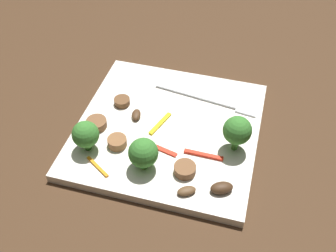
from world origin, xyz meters
TOP-DOWN VIEW (x-y plane):
  - ground_plane at (0.00, 0.00)m, footprint 1.40×1.40m
  - plate at (0.00, 0.00)m, footprint 0.28×0.28m
  - fork at (0.06, 0.07)m, footprint 0.18×0.04m
  - broccoli_floret_0 at (-0.10, -0.08)m, footprint 0.04×0.04m
  - broccoli_floret_1 at (0.11, -0.02)m, footprint 0.04×0.04m
  - broccoli_floret_2 at (-0.01, -0.09)m, footprint 0.04×0.04m
  - sausage_slice_0 at (0.05, -0.08)m, footprint 0.04×0.04m
  - sausage_slice_1 at (-0.11, -0.03)m, footprint 0.04×0.04m
  - sausage_slice_2 at (-0.09, 0.03)m, footprint 0.03×0.03m
  - sausage_slice_3 at (-0.06, -0.06)m, footprint 0.04×0.04m
  - mushroom_0 at (0.10, -0.10)m, footprint 0.04×0.03m
  - mushroom_1 at (0.06, -0.12)m, footprint 0.03×0.03m
  - mushroom_2 at (-0.06, 0.01)m, footprint 0.02×0.03m
  - pepper_strip_0 at (-0.01, -0.00)m, footprint 0.02×0.05m
  - pepper_strip_1 at (-0.08, -0.11)m, footprint 0.04×0.03m
  - pepper_strip_2 at (0.01, -0.05)m, footprint 0.04×0.02m
  - pepper_strip_3 at (0.07, -0.05)m, footprint 0.06×0.01m

SIDE VIEW (x-z plane):
  - ground_plane at x=0.00m, z-range 0.00..0.00m
  - plate at x=0.00m, z-range 0.00..0.01m
  - pepper_strip_2 at x=0.01m, z-range 0.01..0.02m
  - pepper_strip_1 at x=-0.08m, z-range 0.01..0.02m
  - fork at x=0.06m, z-range 0.01..0.02m
  - pepper_strip_0 at x=-0.01m, z-range 0.01..0.02m
  - pepper_strip_3 at x=0.07m, z-range 0.01..0.02m
  - mushroom_1 at x=0.06m, z-range 0.01..0.02m
  - mushroom_2 at x=-0.06m, z-range 0.01..0.02m
  - sausage_slice_2 at x=-0.09m, z-range 0.01..0.03m
  - sausage_slice_1 at x=-0.11m, z-range 0.01..0.03m
  - sausage_slice_0 at x=0.05m, z-range 0.01..0.03m
  - sausage_slice_3 at x=-0.06m, z-range 0.01..0.03m
  - mushroom_0 at x=0.10m, z-range 0.01..0.03m
  - broccoli_floret_2 at x=-0.01m, z-range 0.02..0.07m
  - broccoli_floret_0 at x=-0.10m, z-range 0.02..0.07m
  - broccoli_floret_1 at x=0.11m, z-range 0.02..0.08m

